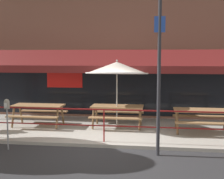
{
  "coord_description": "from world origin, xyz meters",
  "views": [
    {
      "loc": [
        1.45,
        -8.48,
        2.58
      ],
      "look_at": [
        0.06,
        1.6,
        1.5
      ],
      "focal_mm": 50.0,
      "sensor_mm": 36.0,
      "label": 1
    }
  ],
  "objects_px": {
    "patio_umbrella_centre": "(117,68)",
    "street_sign_pole": "(159,63)",
    "picnic_table_right": "(202,114)",
    "picnic_table_centre": "(117,110)",
    "parking_meter_near": "(7,109)",
    "picnic_table_left": "(38,109)"
  },
  "relations": [
    {
      "from": "picnic_table_left",
      "to": "patio_umbrella_centre",
      "type": "height_order",
      "value": "patio_umbrella_centre"
    },
    {
      "from": "picnic_table_centre",
      "to": "picnic_table_right",
      "type": "distance_m",
      "value": 2.85
    },
    {
      "from": "picnic_table_centre",
      "to": "patio_umbrella_centre",
      "type": "bearing_deg",
      "value": -90.0
    },
    {
      "from": "patio_umbrella_centre",
      "to": "street_sign_pole",
      "type": "bearing_deg",
      "value": -61.14
    },
    {
      "from": "picnic_table_left",
      "to": "patio_umbrella_centre",
      "type": "relative_size",
      "value": 0.76
    },
    {
      "from": "picnic_table_left",
      "to": "street_sign_pole",
      "type": "distance_m",
      "value": 5.17
    },
    {
      "from": "picnic_table_right",
      "to": "parking_meter_near",
      "type": "height_order",
      "value": "parking_meter_near"
    },
    {
      "from": "picnic_table_centre",
      "to": "picnic_table_right",
      "type": "relative_size",
      "value": 1.0
    },
    {
      "from": "picnic_table_left",
      "to": "patio_umbrella_centre",
      "type": "bearing_deg",
      "value": 1.09
    },
    {
      "from": "picnic_table_centre",
      "to": "parking_meter_near",
      "type": "height_order",
      "value": "parking_meter_near"
    },
    {
      "from": "picnic_table_right",
      "to": "picnic_table_left",
      "type": "bearing_deg",
      "value": 177.82
    },
    {
      "from": "picnic_table_centre",
      "to": "parking_meter_near",
      "type": "xyz_separation_m",
      "value": [
        -2.73,
        -2.71,
        0.44
      ]
    },
    {
      "from": "street_sign_pole",
      "to": "picnic_table_centre",
      "type": "bearing_deg",
      "value": 117.62
    },
    {
      "from": "picnic_table_right",
      "to": "street_sign_pole",
      "type": "distance_m",
      "value": 3.17
    },
    {
      "from": "picnic_table_centre",
      "to": "patio_umbrella_centre",
      "type": "relative_size",
      "value": 0.76
    },
    {
      "from": "picnic_table_centre",
      "to": "picnic_table_right",
      "type": "bearing_deg",
      "value": -8.14
    },
    {
      "from": "picnic_table_right",
      "to": "parking_meter_near",
      "type": "bearing_deg",
      "value": -157.5
    },
    {
      "from": "picnic_table_left",
      "to": "parking_meter_near",
      "type": "height_order",
      "value": "parking_meter_near"
    },
    {
      "from": "picnic_table_right",
      "to": "street_sign_pole",
      "type": "relative_size",
      "value": 0.38
    },
    {
      "from": "parking_meter_near",
      "to": "street_sign_pole",
      "type": "height_order",
      "value": "street_sign_pole"
    },
    {
      "from": "patio_umbrella_centre",
      "to": "street_sign_pole",
      "type": "distance_m",
      "value": 2.89
    },
    {
      "from": "parking_meter_near",
      "to": "street_sign_pole",
      "type": "relative_size",
      "value": 0.3
    }
  ]
}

